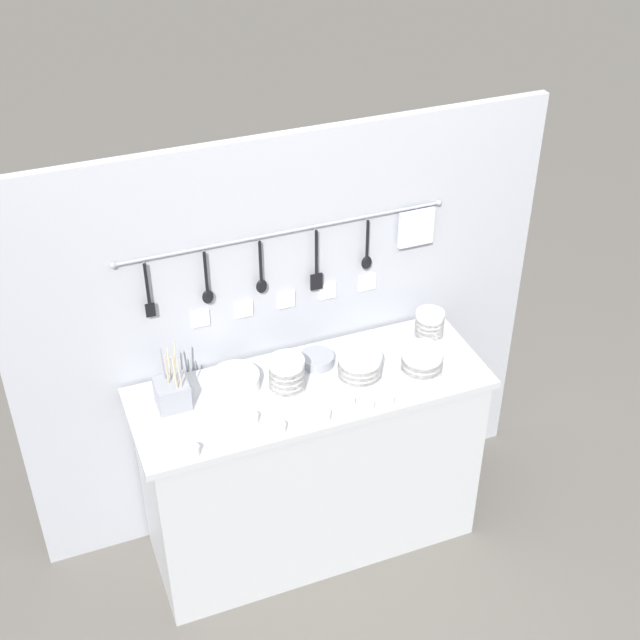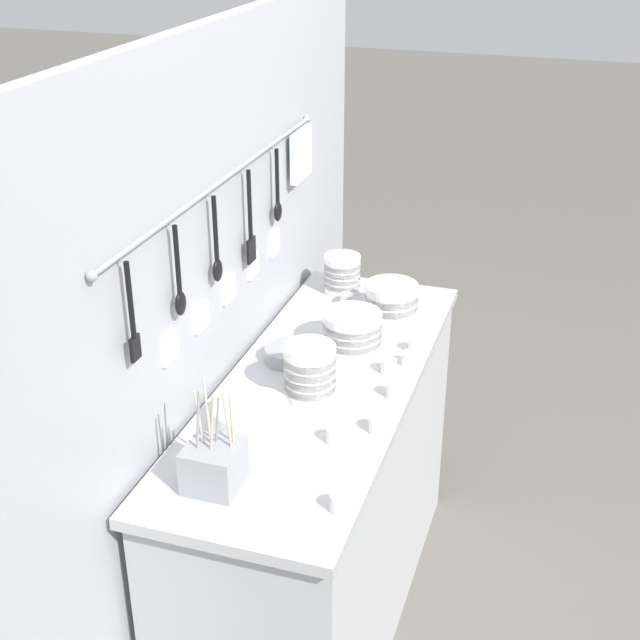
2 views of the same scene
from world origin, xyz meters
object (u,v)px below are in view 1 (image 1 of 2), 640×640
Objects in this scene: bowl_stack_wide_centre at (360,367)px; cup_edge_far at (389,400)px; cup_beside_plates at (397,355)px; bowl_stack_tall_left at (422,362)px; cup_edge_near at (194,451)px; cup_mid_row at (280,428)px; steel_mixing_bowl at (317,359)px; cup_centre at (369,405)px; bowl_stack_short_front at (287,376)px; cup_back_right at (413,345)px; plate_stack at (235,381)px; cup_front_right at (350,402)px; cutlery_caddy at (172,393)px; cup_back_left at (325,417)px; cup_by_caddy at (253,419)px; bowl_stack_back_corner at (429,325)px.

bowl_stack_wide_centre is 0.19m from cup_edge_far.
cup_beside_plates is (0.15, 0.24, 0.00)m from cup_edge_far.
cup_edge_near is (-0.95, -0.12, -0.04)m from bowl_stack_tall_left.
cup_mid_row is at bearing 180.00° from cup_edge_far.
cup_beside_plates is (0.31, -0.09, -0.00)m from steel_mixing_bowl.
bowl_stack_wide_centre is 3.97× the size of cup_centre.
bowl_stack_tall_left is 0.96m from cup_edge_near.
bowl_stack_short_front is 0.90× the size of bowl_stack_wide_centre.
steel_mixing_bowl is (0.17, 0.12, -0.06)m from bowl_stack_short_front.
plate_stack is at bearing 177.76° from cup_back_right.
cup_mid_row and cup_back_right have the same top height.
cup_front_right is (0.02, -0.29, -0.00)m from steel_mixing_bowl.
bowl_stack_wide_centre is 0.30m from cup_back_right.
bowl_stack_tall_left is at bearing 31.89° from cup_edge_far.
cup_back_right and cup_edge_far have the same top height.
bowl_stack_short_front is 3.58× the size of cup_centre.
bowl_stack_wide_centre is 0.65× the size of cutlery_caddy.
cup_back_left is (-0.10, -0.33, -0.00)m from steel_mixing_bowl.
bowl_stack_tall_left is 1.07× the size of bowl_stack_short_front.
cup_mid_row is 1.00× the size of cup_back_right.
bowl_stack_tall_left reaches higher than cup_by_caddy.
cup_back_right is (1.00, -0.02, -0.04)m from cutlery_caddy.
bowl_stack_tall_left is 0.63× the size of cutlery_caddy.
plate_stack is at bearing 51.26° from cup_edge_near.
cup_beside_plates is 1.00× the size of cup_back_left.
bowl_stack_tall_left is 3.83× the size of cup_edge_near.
cup_beside_plates is (0.66, -0.07, -0.01)m from plate_stack.
cutlery_caddy is (-1.09, -0.03, -0.01)m from bowl_stack_back_corner.
bowl_stack_back_corner is 1.14m from cup_edge_near.
bowl_stack_short_front is 3.58× the size of cup_edge_far.
bowl_stack_back_corner is 0.40m from bowl_stack_wide_centre.
cup_back_left is at bearing -165.01° from bowl_stack_tall_left.
plate_stack is at bearing -176.05° from steel_mixing_bowl.
bowl_stack_tall_left reaches higher than cup_centre.
cutlery_caddy reaches higher than cup_front_right.
cup_beside_plates is at bearing -155.88° from bowl_stack_back_corner.
cup_edge_far is at bearing -76.29° from bowl_stack_wide_centre.
cup_edge_near is at bearing 180.00° from cup_mid_row.
steel_mixing_bowl and cup_mid_row have the same top height.
bowl_stack_tall_left is at bearing -13.09° from bowl_stack_wide_centre.
cutlery_caddy reaches higher than cup_edge_far.
bowl_stack_tall_left is at bearing -123.94° from bowl_stack_back_corner.
bowl_stack_short_front is 3.58× the size of cup_edge_near.
steel_mixing_bowl is at bearing 103.61° from cup_centre.
bowl_stack_short_front is 0.40m from cup_edge_far.
cup_by_caddy is at bearing 131.66° from cup_mid_row.
bowl_stack_tall_left is 0.42m from steel_mixing_bowl.
steel_mixing_bowl is 0.43m from cup_mid_row.
cup_back_right is 1.00× the size of cup_front_right.
cup_front_right is at bearing -40.43° from bowl_stack_short_front.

